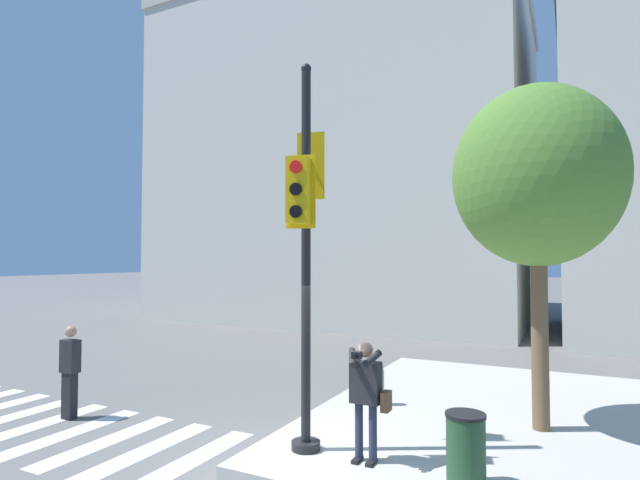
% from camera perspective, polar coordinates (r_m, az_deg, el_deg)
% --- Properties ---
extents(ground_plane, '(160.00, 160.00, 0.00)m').
position_cam_1_polar(ground_plane, '(7.46, -5.82, -24.88)').
color(ground_plane, slate).
extents(sidewalk_corner, '(8.00, 8.00, 0.17)m').
position_cam_1_polar(sidewalk_corner, '(9.72, 25.83, -18.66)').
color(sidewalk_corner, '#BCB7AD').
rests_on(sidewalk_corner, ground_plane).
extents(crosswalk_stripes, '(7.21, 2.56, 0.01)m').
position_cam_1_polar(crosswalk_stripes, '(10.42, -29.49, -17.92)').
color(crosswalk_stripes, silver).
rests_on(crosswalk_stripes, ground_plane).
extents(traffic_signal_pole, '(0.58, 1.19, 5.56)m').
position_cam_1_polar(traffic_signal_pole, '(7.20, -1.62, 1.98)').
color(traffic_signal_pole, black).
rests_on(traffic_signal_pole, sidewalk_corner).
extents(person_photographer, '(0.58, 0.54, 1.58)m').
position_cam_1_polar(person_photographer, '(7.01, 5.34, -16.78)').
color(person_photographer, black).
rests_on(person_photographer, sidewalk_corner).
extents(pedestrian_distant, '(0.34, 0.20, 1.66)m').
position_cam_1_polar(pedestrian_distant, '(10.34, -26.67, -13.07)').
color(pedestrian_distant, black).
rests_on(pedestrian_distant, ground_plane).
extents(street_tree, '(2.67, 2.67, 5.52)m').
position_cam_1_polar(street_tree, '(8.86, 23.56, 6.58)').
color(street_tree, brown).
rests_on(street_tree, sidewalk_corner).
extents(fire_hydrant, '(0.19, 0.25, 0.77)m').
position_cam_1_polar(fire_hydrant, '(9.71, 6.77, -16.02)').
color(fire_hydrant, '#99999E').
rests_on(fire_hydrant, sidewalk_corner).
extents(trash_bin, '(0.48, 0.48, 0.86)m').
position_cam_1_polar(trash_bin, '(6.70, 16.33, -21.97)').
color(trash_bin, '#234728').
rests_on(trash_bin, sidewalk_corner).
extents(building_left, '(17.09, 14.15, 15.90)m').
position_cam_1_polar(building_left, '(27.00, 4.42, 8.69)').
color(building_left, beige).
rests_on(building_left, ground_plane).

